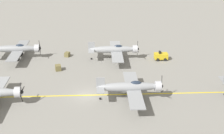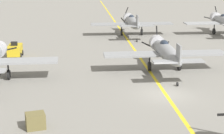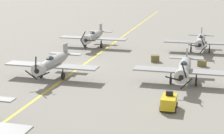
{
  "view_description": "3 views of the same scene",
  "coord_description": "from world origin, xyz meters",
  "px_view_note": "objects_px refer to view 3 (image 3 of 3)",
  "views": [
    {
      "loc": [
        42.52,
        1.66,
        22.88
      ],
      "look_at": [
        -3.18,
        3.81,
        3.29
      ],
      "focal_mm": 50.0,
      "sensor_mm": 36.0,
      "label": 1
    },
    {
      "loc": [
        -7.06,
        -28.16,
        10.17
      ],
      "look_at": [
        -4.1,
        2.66,
        1.63
      ],
      "focal_mm": 60.0,
      "sensor_mm": 36.0,
      "label": 2
    },
    {
      "loc": [
        -17.42,
        48.92,
        13.18
      ],
      "look_at": [
        -6.55,
        7.42,
        2.21
      ],
      "focal_mm": 60.0,
      "sensor_mm": 36.0,
      "label": 3
    }
  ],
  "objects_px": {
    "airplane_mid_center": "(53,63)",
    "airplane_mid_left": "(184,68)",
    "airplane_near_center": "(94,36)",
    "tow_tractor": "(169,102)",
    "airplane_near_left": "(201,40)",
    "supply_crate_by_tanker": "(155,59)",
    "supply_crate_mid_lane": "(202,63)"
  },
  "relations": [
    {
      "from": "airplane_near_left",
      "to": "supply_crate_by_tanker",
      "type": "distance_m",
      "value": 10.94
    },
    {
      "from": "airplane_near_center",
      "to": "tow_tractor",
      "type": "relative_size",
      "value": 4.62
    },
    {
      "from": "airplane_mid_left",
      "to": "supply_crate_mid_lane",
      "type": "distance_m",
      "value": 9.79
    },
    {
      "from": "supply_crate_by_tanker",
      "to": "airplane_near_left",
      "type": "bearing_deg",
      "value": -125.86
    },
    {
      "from": "airplane_near_center",
      "to": "supply_crate_by_tanker",
      "type": "distance_m",
      "value": 14.83
    },
    {
      "from": "airplane_mid_center",
      "to": "supply_crate_mid_lane",
      "type": "height_order",
      "value": "airplane_mid_center"
    },
    {
      "from": "airplane_mid_left",
      "to": "airplane_near_left",
      "type": "relative_size",
      "value": 1.0
    },
    {
      "from": "airplane_near_center",
      "to": "airplane_mid_left",
      "type": "bearing_deg",
      "value": 137.23
    },
    {
      "from": "airplane_mid_left",
      "to": "supply_crate_by_tanker",
      "type": "distance_m",
      "value": 11.75
    },
    {
      "from": "airplane_mid_left",
      "to": "supply_crate_by_tanker",
      "type": "xyz_separation_m",
      "value": [
        4.99,
        -10.53,
        -1.51
      ]
    },
    {
      "from": "airplane_mid_center",
      "to": "tow_tractor",
      "type": "xyz_separation_m",
      "value": [
        -15.54,
        7.56,
        -1.22
      ]
    },
    {
      "from": "airplane_near_left",
      "to": "tow_tractor",
      "type": "relative_size",
      "value": 4.62
    },
    {
      "from": "airplane_mid_center",
      "to": "airplane_near_left",
      "type": "xyz_separation_m",
      "value": [
        -17.66,
        -20.86,
        0.0
      ]
    },
    {
      "from": "airplane_near_center",
      "to": "tow_tractor",
      "type": "bearing_deg",
      "value": 125.27
    },
    {
      "from": "supply_crate_mid_lane",
      "to": "airplane_near_center",
      "type": "bearing_deg",
      "value": -26.02
    },
    {
      "from": "airplane_mid_left",
      "to": "tow_tractor",
      "type": "xyz_separation_m",
      "value": [
        0.76,
        9.11,
        -1.22
      ]
    },
    {
      "from": "airplane_mid_center",
      "to": "airplane_near_center",
      "type": "bearing_deg",
      "value": -72.74
    },
    {
      "from": "airplane_mid_center",
      "to": "tow_tractor",
      "type": "relative_size",
      "value": 4.62
    },
    {
      "from": "airplane_mid_center",
      "to": "supply_crate_by_tanker",
      "type": "xyz_separation_m",
      "value": [
        -11.31,
        -12.08,
        -1.51
      ]
    },
    {
      "from": "airplane_mid_center",
      "to": "airplane_mid_left",
      "type": "bearing_deg",
      "value": -159.86
    },
    {
      "from": "airplane_mid_left",
      "to": "airplane_near_center",
      "type": "xyz_separation_m",
      "value": [
        17.21,
        -18.81,
        0.0
      ]
    },
    {
      "from": "airplane_near_center",
      "to": "supply_crate_mid_lane",
      "type": "distance_m",
      "value": 21.34
    },
    {
      "from": "airplane_mid_left",
      "to": "airplane_near_center",
      "type": "relative_size",
      "value": 1.0
    },
    {
      "from": "airplane_near_center",
      "to": "airplane_mid_center",
      "type": "relative_size",
      "value": 1.0
    },
    {
      "from": "airplane_mid_center",
      "to": "supply_crate_by_tanker",
      "type": "bearing_deg",
      "value": -118.4
    },
    {
      "from": "airplane_near_center",
      "to": "supply_crate_by_tanker",
      "type": "relative_size",
      "value": 9.93
    },
    {
      "from": "supply_crate_mid_lane",
      "to": "airplane_mid_left",
      "type": "bearing_deg",
      "value": 78.54
    },
    {
      "from": "airplane_mid_center",
      "to": "airplane_near_left",
      "type": "height_order",
      "value": "airplane_mid_center"
    },
    {
      "from": "airplane_near_left",
      "to": "supply_crate_mid_lane",
      "type": "relative_size",
      "value": 11.23
    },
    {
      "from": "airplane_near_center",
      "to": "supply_crate_by_tanker",
      "type": "bearing_deg",
      "value": 150.67
    },
    {
      "from": "airplane_near_center",
      "to": "airplane_near_left",
      "type": "xyz_separation_m",
      "value": [
        -18.56,
        -0.51,
        -0.0
      ]
    },
    {
      "from": "airplane_near_left",
      "to": "supply_crate_by_tanker",
      "type": "xyz_separation_m",
      "value": [
        6.34,
        8.78,
        -1.51
      ]
    }
  ]
}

